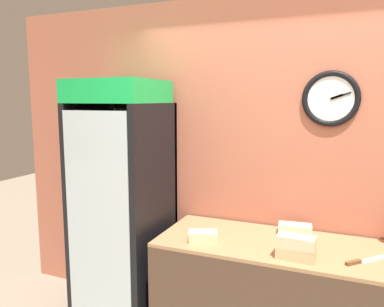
% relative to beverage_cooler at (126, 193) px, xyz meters
% --- Properties ---
extents(wall_back, '(5.20, 0.10, 2.70)m').
position_rel_beverage_cooler_xyz_m(wall_back, '(1.27, 0.36, 0.25)').
color(wall_back, '#B7664C').
rests_on(wall_back, ground_plane).
extents(prep_counter, '(1.69, 0.71, 0.88)m').
position_rel_beverage_cooler_xyz_m(prep_counter, '(1.27, -0.05, -0.67)').
color(prep_counter, '#4C3828').
rests_on(prep_counter, ground_plane).
extents(beverage_cooler, '(0.65, 0.72, 2.04)m').
position_rel_beverage_cooler_xyz_m(beverage_cooler, '(0.00, 0.00, 0.00)').
color(beverage_cooler, black).
rests_on(beverage_cooler, ground_plane).
extents(sandwich_stack_bottom, '(0.24, 0.13, 0.08)m').
position_rel_beverage_cooler_xyz_m(sandwich_stack_bottom, '(1.42, -0.27, -0.19)').
color(sandwich_stack_bottom, tan).
rests_on(sandwich_stack_bottom, prep_counter).
extents(sandwich_stack_middle, '(0.25, 0.13, 0.08)m').
position_rel_beverage_cooler_xyz_m(sandwich_stack_middle, '(1.42, -0.27, -0.11)').
color(sandwich_stack_middle, beige).
rests_on(sandwich_stack_middle, sandwich_stack_bottom).
extents(sandwich_flat_left, '(0.26, 0.15, 0.08)m').
position_rel_beverage_cooler_xyz_m(sandwich_flat_left, '(1.36, 0.18, -0.19)').
color(sandwich_flat_left, beige).
rests_on(sandwich_flat_left, prep_counter).
extents(sandwich_flat_right, '(0.23, 0.18, 0.07)m').
position_rel_beverage_cooler_xyz_m(sandwich_flat_right, '(0.77, -0.22, -0.19)').
color(sandwich_flat_right, beige).
rests_on(sandwich_flat_right, prep_counter).
extents(chefs_knife, '(0.28, 0.30, 0.02)m').
position_rel_beverage_cooler_xyz_m(chefs_knife, '(1.81, -0.16, -0.22)').
color(chefs_knife, silver).
rests_on(chefs_knife, prep_counter).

